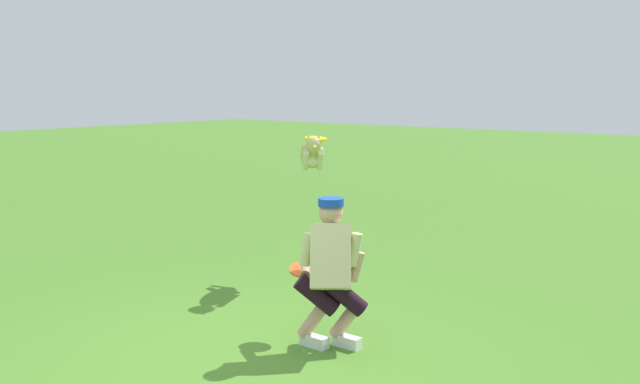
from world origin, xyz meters
name	(u,v)px	position (x,y,z in m)	size (l,w,h in m)	color
ground_plane	(241,365)	(0.00, 0.00, 0.00)	(60.00, 60.00, 0.00)	#4A7D28
person	(331,269)	(-0.34, -0.76, 0.70)	(0.71, 0.56, 1.29)	silver
dog	(312,155)	(1.12, -2.35, 1.46)	(0.72, 0.82, 0.51)	tan
frisbee_flying	(316,139)	(0.92, -2.15, 1.66)	(0.25, 0.25, 0.02)	yellow
frisbee_held	(304,269)	(0.03, -0.86, 0.61)	(0.27, 0.27, 0.02)	#EB5C25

